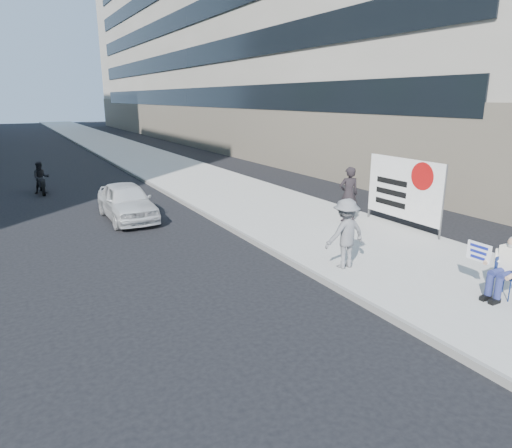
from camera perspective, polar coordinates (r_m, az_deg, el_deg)
ground at (r=10.16m, az=1.19°, el=-8.62°), size 160.00×160.00×0.00m
near_sidewalk at (r=29.61m, az=-11.71°, el=7.26°), size 5.00×120.00×0.15m
near_building at (r=45.88m, az=-0.52°, el=22.81°), size 14.00×70.00×20.00m
seated_protester at (r=10.62m, az=28.71°, el=-4.47°), size 0.83×1.11×1.31m
jogger at (r=11.17m, az=11.12°, el=-1.17°), size 1.11×0.65×1.70m
pedestrian_woman at (r=15.41m, az=11.49°, el=3.65°), size 0.77×0.62×1.84m
protest_banner at (r=15.04m, az=17.99°, el=4.20°), size 0.08×3.06×2.20m
white_sedan_near at (r=16.66m, az=-15.86°, el=2.75°), size 1.54×3.79×1.29m
motorcycle at (r=22.62m, az=-25.27°, el=5.08°), size 0.70×2.04×1.42m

